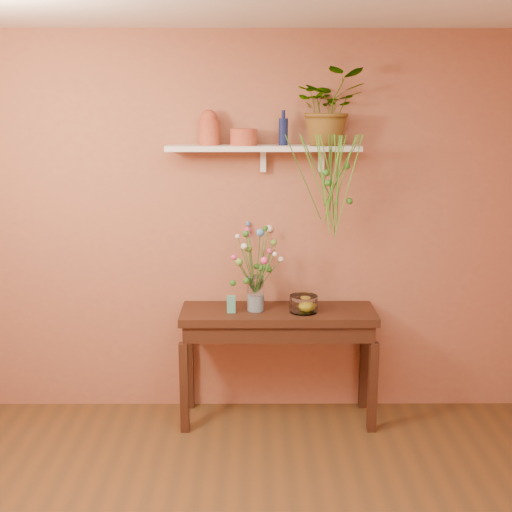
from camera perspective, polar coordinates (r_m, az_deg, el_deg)
room at (r=2.70m, az=0.10°, el=-5.32°), size 4.04×4.04×2.70m
sideboard at (r=4.58m, az=1.93°, el=-6.14°), size 1.34×0.43×0.82m
wall_shelf at (r=4.45m, az=0.78°, el=9.33°), size 1.30×0.24×0.19m
terracotta_jug at (r=4.47m, az=-4.10°, el=11.05°), size 0.17×0.17×0.23m
terracotta_pot at (r=4.43m, az=-1.09°, el=10.32°), size 0.20×0.20×0.11m
blue_bottle at (r=4.46m, az=2.39°, el=10.84°), size 0.07×0.07×0.23m
spider_plant at (r=4.46m, az=6.37°, el=12.78°), size 0.49×0.44×0.50m
plant_fronds at (r=4.33m, az=6.79°, el=6.73°), size 0.50×0.35×0.69m
glass_vase at (r=4.50m, az=-0.04°, el=-3.51°), size 0.12×0.12×0.24m
bouquet at (r=4.43m, az=-0.00°, el=0.33°), size 0.37×0.45×0.48m
glass_bowl at (r=4.50m, az=4.16°, el=-4.23°), size 0.19×0.19×0.12m
lemon at (r=4.52m, az=4.33°, el=-4.31°), size 0.07×0.07×0.07m
carton at (r=4.48m, az=-2.17°, el=-4.22°), size 0.06×0.04×0.12m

